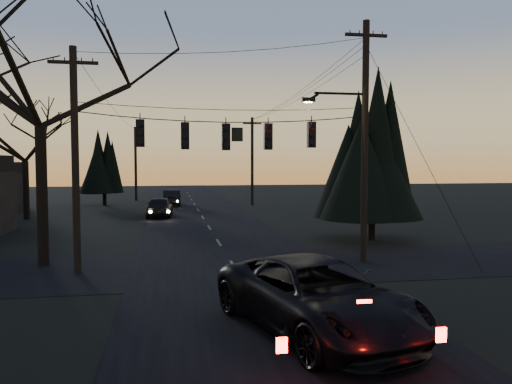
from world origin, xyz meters
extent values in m
plane|color=black|center=(0.00, 0.00, 0.00)|extent=(160.00, 160.00, 0.00)
cube|color=black|center=(0.00, 20.00, 0.01)|extent=(8.00, 120.00, 0.02)
cube|color=black|center=(0.00, 10.00, 0.01)|extent=(60.00, 7.00, 0.02)
cylinder|color=black|center=(-0.25, 10.00, 6.10)|extent=(11.50, 0.04, 0.04)
cylinder|color=black|center=(-7.58, 11.56, 2.81)|extent=(0.44, 0.44, 5.62)
cylinder|color=black|center=(8.24, 15.55, 0.80)|extent=(0.36, 0.36, 1.60)
cone|color=black|center=(8.24, 15.55, 4.88)|extent=(4.66, 4.66, 7.36)
cylinder|color=black|center=(-12.79, 29.03, 2.13)|extent=(0.44, 0.44, 4.27)
cylinder|color=black|center=(-8.64, 40.38, 0.80)|extent=(0.36, 0.36, 1.60)
cone|color=black|center=(-8.64, 40.38, 3.84)|extent=(3.41, 3.41, 5.28)
imported|color=black|center=(0.99, 1.94, 0.89)|extent=(4.67, 7.01, 1.79)
imported|color=black|center=(-3.20, 29.02, 0.78)|extent=(2.11, 4.69, 1.57)
imported|color=black|center=(-2.25, 38.74, 0.76)|extent=(1.65, 4.61, 1.51)
camera|label=1|loc=(-2.58, -9.67, 4.21)|focal=35.00mm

